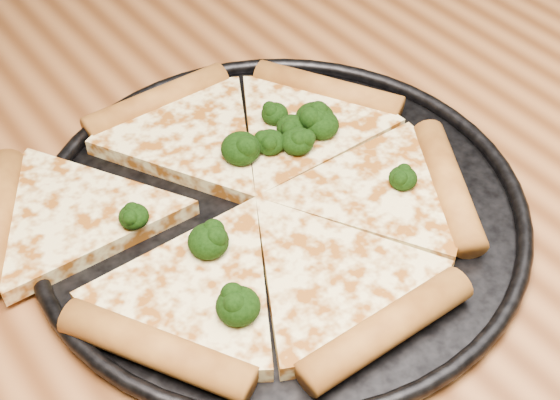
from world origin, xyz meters
TOP-DOWN VIEW (x-y plane):
  - dining_table at (0.00, 0.00)m, footprint 1.20×0.90m
  - pizza_pan at (0.03, -0.01)m, footprint 0.40×0.40m
  - pizza at (0.00, 0.01)m, footprint 0.41×0.35m
  - broccoli_florets at (0.04, 0.02)m, footprint 0.22×0.19m

SIDE VIEW (x-z plane):
  - dining_table at x=0.00m, z-range 0.28..1.03m
  - pizza_pan at x=0.03m, z-range 0.75..0.77m
  - pizza at x=0.00m, z-range 0.75..0.78m
  - broccoli_florets at x=0.04m, z-range 0.77..0.79m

